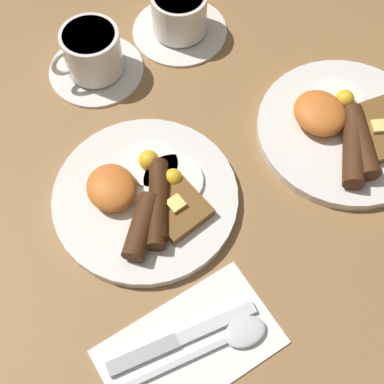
{
  "coord_description": "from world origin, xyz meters",
  "views": [
    {
      "loc": [
        0.32,
        -0.1,
        0.64
      ],
      "look_at": [
        0.03,
        0.05,
        0.03
      ],
      "focal_mm": 50.0,
      "sensor_mm": 36.0,
      "label": 1
    }
  ],
  "objects": [
    {
      "name": "teacup_far",
      "position": [
        -0.25,
        0.18,
        0.03
      ],
      "size": [
        0.15,
        0.15,
        0.07
      ],
      "color": "silver",
      "rests_on": "ground_plane"
    },
    {
      "name": "napkin",
      "position": [
        0.2,
        -0.04,
        0.0
      ],
      "size": [
        0.14,
        0.22,
        0.01
      ],
      "primitive_type": "cube",
      "rotation": [
        0.0,
        0.0,
        0.08
      ],
      "color": "white",
      "rests_on": "ground_plane"
    },
    {
      "name": "breakfast_plate_near",
      "position": [
        0.0,
        -0.0,
        0.01
      ],
      "size": [
        0.25,
        0.25,
        0.05
      ],
      "color": "silver",
      "rests_on": "ground_plane"
    },
    {
      "name": "ground_plane",
      "position": [
        0.0,
        0.0,
        0.0
      ],
      "size": [
        3.0,
        3.0,
        0.0
      ],
      "primitive_type": "plane",
      "color": "olive"
    },
    {
      "name": "teacup_near",
      "position": [
        -0.24,
        0.03,
        0.03
      ],
      "size": [
        0.15,
        0.15,
        0.08
      ],
      "color": "silver",
      "rests_on": "ground_plane"
    },
    {
      "name": "breakfast_plate_far",
      "position": [
        0.04,
        0.3,
        0.02
      ],
      "size": [
        0.25,
        0.25,
        0.05
      ],
      "color": "silver",
      "rests_on": "ground_plane"
    },
    {
      "name": "spoon",
      "position": [
        0.21,
        0.01,
        0.01
      ],
      "size": [
        0.04,
        0.18,
        0.01
      ],
      "rotation": [
        0.0,
        0.0,
        1.5
      ],
      "color": "silver",
      "rests_on": "napkin"
    },
    {
      "name": "knife",
      "position": [
        0.19,
        -0.05,
        0.01
      ],
      "size": [
        0.03,
        0.19,
        0.01
      ],
      "rotation": [
        0.0,
        0.0,
        1.49
      ],
      "color": "silver",
      "rests_on": "napkin"
    }
  ]
}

